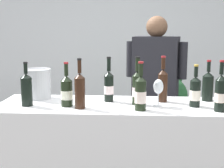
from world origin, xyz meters
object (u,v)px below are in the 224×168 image
wine_bottle_7 (140,93)px  potted_shrub (166,100)px  wine_bottle_3 (27,89)px  person_server (155,107)px  wine_bottle_9 (137,88)px  wine_bottle_4 (195,92)px  wine_bottle_8 (109,86)px  wine_bottle_5 (208,85)px  ice_bucket (38,83)px  wine_glass (158,88)px  wine_bottle_0 (80,90)px  wine_bottle_6 (67,91)px  wine_bottle_10 (163,84)px  wine_bottle_1 (220,93)px

wine_bottle_7 → potted_shrub: wine_bottle_7 is taller
wine_bottle_3 → person_server: (0.97, 0.77, -0.31)m
wine_bottle_9 → wine_bottle_4: bearing=-4.1°
wine_bottle_8 → wine_bottle_9: 0.23m
wine_bottle_4 → wine_bottle_5: bearing=56.2°
ice_bucket → potted_shrub: (1.10, 0.87, -0.32)m
wine_bottle_7 → wine_glass: size_ratio=1.72×
wine_bottle_0 → wine_bottle_9: size_ratio=0.99×
wine_bottle_3 → wine_bottle_5: bearing=10.6°
wine_bottle_9 → wine_bottle_8: bearing=155.5°
wine_bottle_4 → wine_bottle_8: 0.63m
wine_bottle_6 → person_server: bearing=48.2°
wine_bottle_4 → wine_glass: wine_bottle_4 is taller
wine_bottle_6 → wine_bottle_10: 0.72m
wine_glass → wine_bottle_5: bearing=26.0°
wine_bottle_0 → ice_bucket: 0.48m
potted_shrub → person_server: bearing=-112.2°
wine_bottle_5 → ice_bucket: size_ratio=1.33×
wine_bottle_3 → wine_bottle_7: size_ratio=0.95×
wine_bottle_0 → wine_bottle_7: size_ratio=1.05×
person_server → potted_shrub: person_server is taller
wine_bottle_3 → wine_bottle_8: size_ratio=0.93×
wine_bottle_9 → wine_glass: 0.15m
wine_bottle_3 → potted_shrub: bearing=45.1°
wine_bottle_1 → wine_bottle_7: bearing=-179.6°
wine_bottle_9 → potted_shrub: 1.13m
wine_bottle_5 → wine_glass: bearing=-154.0°
wine_bottle_4 → potted_shrub: 1.11m
wine_bottle_4 → ice_bucket: 1.20m
wine_bottle_8 → wine_bottle_10: (0.41, 0.01, 0.02)m
wine_bottle_10 → wine_glass: size_ratio=1.80×
ice_bucket → potted_shrub: 1.43m
wine_bottle_3 → wine_bottle_7: (0.81, -0.07, -0.00)m
wine_bottle_6 → wine_bottle_10: wine_bottle_10 is taller
wine_glass → person_server: 0.78m
wine_bottle_1 → wine_bottle_7: size_ratio=1.04×
wine_bottle_6 → ice_bucket: wine_bottle_6 is taller
wine_bottle_9 → wine_bottle_1: bearing=-15.4°
wine_bottle_0 → wine_bottle_10: wine_bottle_0 is taller
wine_bottle_6 → wine_bottle_7: 0.53m
wine_bottle_1 → wine_bottle_4: 0.19m
wine_bottle_3 → person_server: person_server is taller
wine_bottle_0 → person_server: size_ratio=0.21×
wine_bottle_4 → wine_bottle_7: size_ratio=0.90×
wine_bottle_3 → wine_glass: size_ratio=1.64×
wine_bottle_4 → person_server: bearing=107.7°
wine_bottle_8 → wine_bottle_6: bearing=-149.1°
wine_bottle_8 → wine_bottle_9: size_ratio=0.97×
wine_bottle_7 → wine_bottle_8: (-0.23, 0.25, 0.00)m
wine_bottle_7 → wine_glass: wine_bottle_7 is taller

